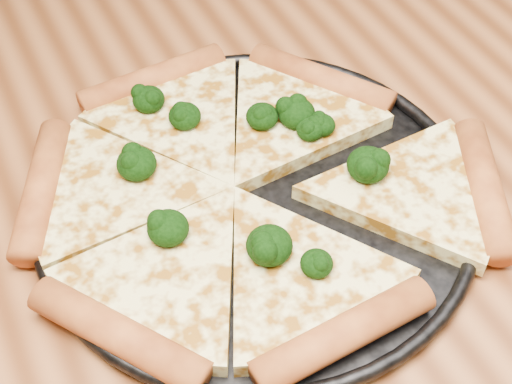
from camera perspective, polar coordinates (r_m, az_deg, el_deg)
name	(u,v)px	position (r m, az deg, el deg)	size (l,w,h in m)	color
dining_table	(202,256)	(0.70, -4.02, -4.74)	(1.20, 0.90, 0.75)	#96572E
pizza_pan	(256,199)	(0.60, 0.00, -0.52)	(0.35, 0.35, 0.02)	black
pizza	(244,189)	(0.60, -0.89, 0.25)	(0.40, 0.34, 0.03)	#FFF49C
broccoli_florets	(249,163)	(0.60, -0.52, 2.19)	(0.20, 0.24, 0.03)	black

